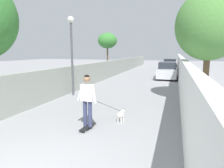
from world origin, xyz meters
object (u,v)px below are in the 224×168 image
Objects in this scene: tree_right_far at (210,25)px; tree_left_near at (107,41)px; car_far at (170,65)px; lamp_post at (71,42)px; car_near at (167,71)px; person_skateboarder at (87,96)px; dog at (121,114)px; skateboard at (88,127)px.

tree_left_near is at bearing 38.11° from tree_right_far.
car_far is (5.20, -6.92, -3.00)m from tree_left_near.
tree_right_far is (-11.50, -9.02, -0.03)m from tree_left_near.
car_near is at bearing -28.52° from lamp_post.
person_skateboarder is 13.37m from car_near.
tree_right_far reaches higher than lamp_post.
car_far is at bearing -3.01° from dog.
tree_left_near is 9.16m from car_far.
tree_left_near is at bearing 9.83° from lamp_post.
tree_right_far is at bearing -86.74° from lamp_post.
tree_right_far is 7.00m from lamp_post.
skateboard is 0.20× the size of car_far.
tree_right_far is at bearing -166.16° from car_near.
skateboard is 21.49m from car_far.
car_near and car_far have the same top height.
lamp_post is at bearing -170.17° from tree_left_near.
lamp_post is at bearing 151.48° from car_near.
skateboard is at bearing 139.37° from tree_right_far.
skateboard is at bearing 174.87° from car_far.
tree_left_near reaches higher than person_skateboarder.
person_skateboarder reaches higher than car_near.
person_skateboarder is at bearing 174.87° from car_far.
lamp_post is 10.42m from car_near.
skateboard is (-4.29, -2.94, -2.93)m from lamp_post.
car_far is at bearing -53.05° from tree_left_near.
car_far reaches higher than dog.
lamp_post reaches higher than person_skateboarder.
car_far is (20.41, -1.07, 0.44)m from dog.
dog is (-15.21, -5.84, -3.44)m from tree_left_near.
person_skateboarder reaches higher than dog.
skateboard is 1.02m from person_skateboarder.
car_far is (16.70, 2.10, -2.96)m from tree_right_far.
person_skateboarder is at bearing 139.15° from dog.
car_far is (8.16, 0.00, 0.00)m from car_near.
tree_left_near is at bearing 21.02° from dog.
lamp_post is 3.48× the size of dog.
car_near is (8.94, -4.86, -2.29)m from lamp_post.
person_skateboarder is 1.53m from dog.
dog is (-3.71, 3.18, -3.40)m from tree_right_far.
dog is at bearing 176.99° from car_far.
car_far is at bearing 0.00° from car_near.
dog is 0.33× the size of car_near.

